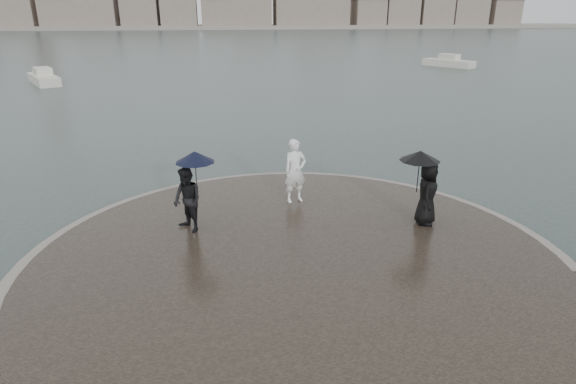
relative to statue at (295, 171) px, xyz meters
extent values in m
plane|color=#2B3835|center=(-0.52, -6.90, -1.28)|extent=(400.00, 400.00, 0.00)
cylinder|color=gray|center=(-0.52, -3.40, -1.12)|extent=(12.50, 12.50, 0.32)
cylinder|color=#2D261E|center=(-0.52, -3.40, -1.10)|extent=(11.90, 11.90, 0.36)
imported|color=white|center=(0.00, 0.00, 0.00)|extent=(0.77, 0.61, 1.85)
imported|color=black|center=(-2.98, -1.59, -0.10)|extent=(0.98, 1.01, 1.64)
cylinder|color=black|center=(-2.73, -1.49, 0.43)|extent=(0.02, 0.02, 0.90)
cone|color=black|center=(-2.73, -1.49, 0.98)|extent=(0.97, 0.97, 0.28)
imported|color=black|center=(3.10, -2.05, -0.09)|extent=(0.83, 0.96, 1.66)
cylinder|color=black|center=(2.85, -1.95, 0.38)|extent=(0.02, 0.02, 0.90)
cone|color=black|center=(2.85, -1.95, 0.90)|extent=(1.03, 1.03, 0.26)
cube|color=gray|center=(-0.52, 156.10, -0.68)|extent=(260.00, 20.00, 1.20)
cube|color=gray|center=(-60.52, 153.10, 4.22)|extent=(11.00, 10.00, 11.00)
cube|color=gray|center=(-48.52, 153.10, 3.22)|extent=(10.00, 10.00, 9.00)
cube|color=gray|center=(-37.52, 153.10, 4.72)|extent=(12.00, 10.00, 12.00)
cube|color=gray|center=(-24.52, 153.10, 3.72)|extent=(11.00, 10.00, 10.00)
cube|color=gray|center=(-12.52, 153.10, 4.22)|extent=(11.00, 10.00, 11.00)
cube|color=gray|center=(-0.52, 153.10, 3.22)|extent=(10.00, 10.00, 9.00)
cube|color=gray|center=(10.48, 153.10, 4.72)|extent=(12.00, 10.00, 12.00)
cube|color=gray|center=(23.48, 153.10, 3.72)|extent=(11.00, 10.00, 10.00)
cube|color=gray|center=(35.48, 153.10, 5.22)|extent=(13.00, 10.00, 13.00)
cube|color=gray|center=(49.48, 153.10, 3.22)|extent=(10.00, 10.00, 9.00)
cube|color=gray|center=(60.48, 153.10, 4.22)|extent=(11.00, 10.00, 11.00)
cube|color=gray|center=(72.48, 153.10, 3.72)|extent=(11.00, 10.00, 10.00)
cube|color=gray|center=(84.48, 153.10, 4.72)|extent=(12.00, 10.00, 12.00)
cube|color=gray|center=(97.48, 153.10, 3.22)|extent=(10.00, 10.00, 9.00)
cube|color=silver|center=(22.54, 36.81, -1.03)|extent=(4.37, 5.47, 0.90)
cube|color=silver|center=(22.54, 36.81, -0.43)|extent=(2.10, 2.33, 0.90)
cube|color=silver|center=(-15.99, 29.42, -1.03)|extent=(3.91, 5.63, 0.90)
cube|color=silver|center=(-15.99, 29.42, -0.43)|extent=(1.97, 2.33, 0.90)
camera|label=1|loc=(-2.12, -12.94, 4.30)|focal=30.00mm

